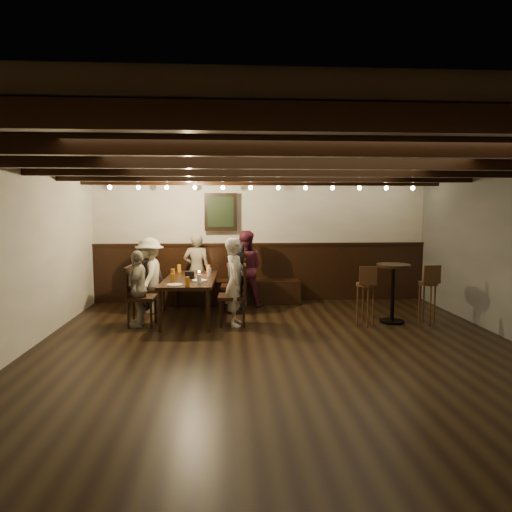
{
  "coord_description": "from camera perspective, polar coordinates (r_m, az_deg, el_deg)",
  "views": [
    {
      "loc": [
        -0.68,
        -5.42,
        1.82
      ],
      "look_at": [
        -0.25,
        1.3,
        1.11
      ],
      "focal_mm": 32.0,
      "sensor_mm": 36.0,
      "label": 1
    }
  ],
  "objects": [
    {
      "name": "person_bench_left",
      "position": [
        8.61,
        -13.5,
        -2.24
      ],
      "size": [
        0.61,
        0.41,
        1.23
      ],
      "primitive_type": "imported",
      "rotation": [
        0.0,
        0.0,
        3.11
      ],
      "color": "#29282B",
      "rests_on": "floor"
    },
    {
      "name": "chair_left_far",
      "position": [
        7.33,
        -14.21,
        -6.29
      ],
      "size": [
        0.44,
        0.44,
        0.93
      ],
      "rotation": [
        0.0,
        0.0,
        -1.6
      ],
      "color": "black",
      "rests_on": "floor"
    },
    {
      "name": "chair_right_far",
      "position": [
        7.16,
        -2.82,
        -6.36
      ],
      "size": [
        0.45,
        0.45,
        0.95
      ],
      "rotation": [
        0.0,
        0.0,
        1.54
      ],
      "color": "black",
      "rests_on": "floor"
    },
    {
      "name": "bar_stool_right",
      "position": [
        7.67,
        20.61,
        -5.43
      ],
      "size": [
        0.3,
        0.31,
        0.95
      ],
      "rotation": [
        0.0,
        0.0,
        0.01
      ],
      "color": "#332010",
      "rests_on": "floor"
    },
    {
      "name": "dining_table",
      "position": [
        7.59,
        -8.22,
        -3.16
      ],
      "size": [
        0.87,
        1.83,
        0.68
      ],
      "rotation": [
        0.0,
        0.0,
        -0.03
      ],
      "color": "black",
      "rests_on": "floor"
    },
    {
      "name": "high_top_table",
      "position": [
        7.58,
        16.74,
        -3.41
      ],
      "size": [
        0.53,
        0.53,
        0.94
      ],
      "color": "black",
      "rests_on": "floor"
    },
    {
      "name": "person_right_near",
      "position": [
        7.99,
        -2.49,
        -2.72
      ],
      "size": [
        0.41,
        0.61,
        1.22
      ],
      "primitive_type": "imported",
      "rotation": [
        0.0,
        0.0,
        1.54
      ],
      "color": "#2A2B2D",
      "rests_on": "floor"
    },
    {
      "name": "chair_left_near",
      "position": [
        8.2,
        -12.83,
        -5.13
      ],
      "size": [
        0.4,
        0.4,
        0.85
      ],
      "rotation": [
        0.0,
        0.0,
        -1.6
      ],
      "color": "black",
      "rests_on": "floor"
    },
    {
      "name": "pint_c",
      "position": [
        7.71,
        -10.37,
        -2.11
      ],
      "size": [
        0.07,
        0.07,
        0.14
      ],
      "primitive_type": "cylinder",
      "color": "#BF7219",
      "rests_on": "dining_table"
    },
    {
      "name": "person_left_far",
      "position": [
        7.28,
        -14.5,
        -3.93
      ],
      "size": [
        0.31,
        0.7,
        1.18
      ],
      "primitive_type": "imported",
      "rotation": [
        0.0,
        0.0,
        -1.6
      ],
      "color": "#A09880",
      "rests_on": "floor"
    },
    {
      "name": "bar_stool_left",
      "position": [
        7.27,
        13.53,
        -5.82
      ],
      "size": [
        0.3,
        0.32,
        0.95
      ],
      "rotation": [
        0.0,
        0.0,
        -0.09
      ],
      "color": "#332010",
      "rests_on": "floor"
    },
    {
      "name": "person_bench_right",
      "position": [
        8.42,
        -1.43,
        -1.61
      ],
      "size": [
        0.71,
        0.56,
        1.42
      ],
      "primitive_type": "imported",
      "rotation": [
        0.0,
        0.0,
        3.11
      ],
      "color": "#591E30",
      "rests_on": "floor"
    },
    {
      "name": "pint_e",
      "position": [
        7.16,
        -10.39,
        -2.73
      ],
      "size": [
        0.07,
        0.07,
        0.14
      ],
      "primitive_type": "cylinder",
      "color": "#BF7219",
      "rests_on": "dining_table"
    },
    {
      "name": "room",
      "position": [
        7.68,
        -0.68,
        0.4
      ],
      "size": [
        7.0,
        7.0,
        7.0
      ],
      "color": "black",
      "rests_on": "ground"
    },
    {
      "name": "person_left_near",
      "position": [
        8.14,
        -13.12,
        -2.36
      ],
      "size": [
        0.52,
        0.87,
        1.32
      ],
      "primitive_type": "imported",
      "rotation": [
        0.0,
        0.0,
        -1.6
      ],
      "color": "#BAB29D",
      "rests_on": "floor"
    },
    {
      "name": "chair_right_near",
      "position": [
        8.04,
        -2.69,
        -4.97
      ],
      "size": [
        0.45,
        0.45,
        0.96
      ],
      "rotation": [
        0.0,
        0.0,
        1.54
      ],
      "color": "black",
      "rests_on": "floor"
    },
    {
      "name": "pint_d",
      "position": [
        7.74,
        -5.86,
        -2.01
      ],
      "size": [
        0.07,
        0.07,
        0.14
      ],
      "primitive_type": "cylinder",
      "color": "silver",
      "rests_on": "dining_table"
    },
    {
      "name": "pint_g",
      "position": [
        6.78,
        -8.57,
        -3.19
      ],
      "size": [
        0.07,
        0.07,
        0.14
      ],
      "primitive_type": "cylinder",
      "color": "#BF7219",
      "rests_on": "dining_table"
    },
    {
      "name": "candle",
      "position": [
        7.86,
        -7.11,
        -2.23
      ],
      "size": [
        0.05,
        0.05,
        0.05
      ],
      "primitive_type": "cylinder",
      "color": "beige",
      "rests_on": "dining_table"
    },
    {
      "name": "pint_b",
      "position": [
        8.19,
        -5.98,
        -1.57
      ],
      "size": [
        0.07,
        0.07,
        0.14
      ],
      "primitive_type": "cylinder",
      "color": "#BF7219",
      "rests_on": "dining_table"
    },
    {
      "name": "person_right_far",
      "position": [
        7.09,
        -2.59,
        -3.24
      ],
      "size": [
        0.34,
        0.51,
        1.37
      ],
      "primitive_type": "imported",
      "rotation": [
        0.0,
        0.0,
        1.54
      ],
      "color": "#BBB49E",
      "rests_on": "floor"
    },
    {
      "name": "pint_f",
      "position": [
        7.01,
        -7.11,
        -2.86
      ],
      "size": [
        0.07,
        0.07,
        0.14
      ],
      "primitive_type": "cylinder",
      "color": "silver",
      "rests_on": "dining_table"
    },
    {
      "name": "plate_far",
      "position": [
        7.26,
        -7.08,
        -3.05
      ],
      "size": [
        0.24,
        0.24,
        0.01
      ],
      "primitive_type": "cylinder",
      "color": "white",
      "rests_on": "dining_table"
    },
    {
      "name": "pint_a",
      "position": [
        8.29,
        -9.61,
        -1.53
      ],
      "size": [
        0.07,
        0.07,
        0.14
      ],
      "primitive_type": "cylinder",
      "color": "#BF7219",
      "rests_on": "dining_table"
    },
    {
      "name": "condiment_caddy",
      "position": [
        7.52,
        -8.27,
        -2.35
      ],
      "size": [
        0.15,
        0.1,
        0.12
      ],
      "primitive_type": "cube",
      "color": "black",
      "rests_on": "dining_table"
    },
    {
      "name": "person_bench_centre",
      "position": [
        8.61,
        -7.44,
        -1.66
      ],
      "size": [
        0.51,
        0.34,
        1.36
      ],
      "primitive_type": "imported",
      "rotation": [
        0.0,
        0.0,
        3.11
      ],
      "color": "gray",
      "rests_on": "floor"
    },
    {
      "name": "plate_near",
      "position": [
        6.91,
        -10.12,
        -3.56
      ],
      "size": [
        0.24,
        0.24,
        0.01
      ],
      "primitive_type": "cylinder",
      "color": "white",
      "rests_on": "dining_table"
    }
  ]
}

